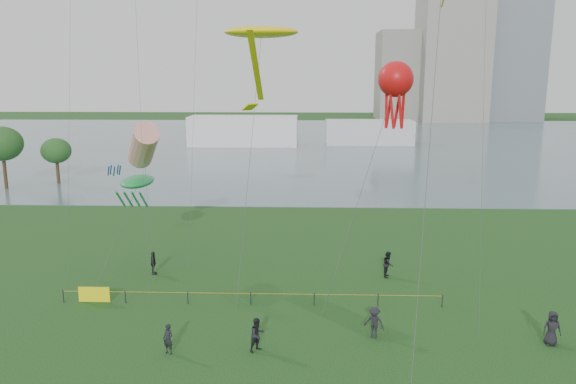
{
  "coord_description": "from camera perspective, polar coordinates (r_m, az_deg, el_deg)",
  "views": [
    {
      "loc": [
        1.0,
        -19.81,
        14.23
      ],
      "look_at": [
        0.0,
        10.0,
        8.0
      ],
      "focal_mm": 35.0,
      "sensor_mm": 36.0,
      "label": 1
    }
  ],
  "objects": [
    {
      "name": "kite_stingray",
      "position": [
        38.81,
        -2.76,
        15.82
      ],
      "size": [
        4.97,
        10.03,
        17.43
      ],
      "rotation": [
        0.0,
        0.0,
        -0.19
      ],
      "color": "#3F3F42"
    },
    {
      "name": "building_low",
      "position": [
        190.35,
        11.54,
        11.5
      ],
      "size": [
        16.0,
        18.0,
        28.0
      ],
      "primitive_type": "cube",
      "color": "gray",
      "rests_on": "ground_plane"
    },
    {
      "name": "lake",
      "position": [
        120.65,
        1.44,
        5.03
      ],
      "size": [
        400.0,
        120.0,
        0.08
      ],
      "primitive_type": "cube",
      "color": "slate",
      "rests_on": "ground_plane"
    },
    {
      "name": "pavilion_right",
      "position": [
        119.1,
        8.23,
        6.03
      ],
      "size": [
        18.0,
        7.0,
        5.0
      ],
      "primitive_type": "cube",
      "color": "silver",
      "rests_on": "ground_plane"
    },
    {
      "name": "spectator_a",
      "position": [
        30.34,
        -3.12,
        -14.27
      ],
      "size": [
        1.11,
        1.1,
        1.81
      ],
      "primitive_type": "imported",
      "rotation": [
        0.0,
        0.0,
        0.75
      ],
      "color": "black",
      "rests_on": "ground_plane"
    },
    {
      "name": "spectator_b",
      "position": [
        32.02,
        8.74,
        -12.96
      ],
      "size": [
        1.33,
        1.12,
        1.79
      ],
      "primitive_type": "imported",
      "rotation": [
        0.0,
        0.0,
        -0.47
      ],
      "color": "black",
      "rests_on": "ground_plane"
    },
    {
      "name": "kite_creature",
      "position": [
        43.11,
        -15.07,
        1.0
      ],
      "size": [
        2.67,
        8.18,
        6.89
      ],
      "rotation": [
        0.0,
        0.0,
        0.08
      ],
      "color": "#3F3F42"
    },
    {
      "name": "spectator_d",
      "position": [
        33.96,
        25.24,
        -12.41
      ],
      "size": [
        0.96,
        0.66,
        1.9
      ],
      "primitive_type": "imported",
      "rotation": [
        0.0,
        0.0,
        -0.06
      ],
      "color": "black",
      "rests_on": "ground_plane"
    },
    {
      "name": "building_mid",
      "position": [
        187.35,
        16.24,
        12.8
      ],
      "size": [
        20.0,
        20.0,
        38.0
      ],
      "primitive_type": "cube",
      "color": "gray",
      "rests_on": "ground_plane"
    },
    {
      "name": "spectator_f",
      "position": [
        30.7,
        -12.08,
        -14.4
      ],
      "size": [
        0.7,
        0.6,
        1.62
      ],
      "primitive_type": "imported",
      "rotation": [
        0.0,
        0.0,
        -0.42
      ],
      "color": "black",
      "rests_on": "ground_plane"
    },
    {
      "name": "spectator_g",
      "position": [
        41.18,
        10.14,
        -7.23
      ],
      "size": [
        0.87,
        1.03,
        1.87
      ],
      "primitive_type": "imported",
      "rotation": [
        0.0,
        0.0,
        1.38
      ],
      "color": "black",
      "rests_on": "ground_plane"
    },
    {
      "name": "pavilion_left",
      "position": [
        116.08,
        -4.54,
        6.21
      ],
      "size": [
        22.0,
        8.0,
        6.0
      ],
      "primitive_type": "cube",
      "color": "white",
      "rests_on": "ground_plane"
    },
    {
      "name": "spectator_c",
      "position": [
        42.17,
        -13.52,
        -7.03
      ],
      "size": [
        0.56,
        1.05,
        1.71
      ],
      "primitive_type": "imported",
      "rotation": [
        0.0,
        0.0,
        1.72
      ],
      "color": "black",
      "rests_on": "ground_plane"
    },
    {
      "name": "kite_windsock",
      "position": [
        41.6,
        -14.5,
        4.57
      ],
      "size": [
        4.24,
        5.13,
        11.18
      ],
      "rotation": [
        0.0,
        0.0,
        0.37
      ],
      "color": "#3F3F42"
    },
    {
      "name": "kite_octopus",
      "position": [
        34.44,
        10.88,
        11.05
      ],
      "size": [
        5.3,
        3.2,
        15.05
      ],
      "rotation": [
        0.0,
        0.0,
        -0.24
      ],
      "color": "#3F3F42"
    },
    {
      "name": "fence",
      "position": [
        37.12,
        -13.4,
        -10.16
      ],
      "size": [
        24.07,
        0.07,
        1.05
      ],
      "color": "black",
      "rests_on": "ground_plane"
    }
  ]
}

